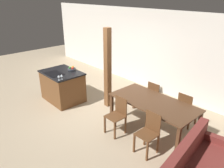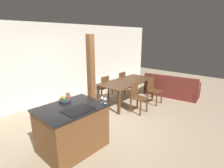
% 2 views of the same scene
% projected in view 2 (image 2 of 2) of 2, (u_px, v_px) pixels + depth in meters
% --- Properties ---
extents(ground_plane, '(16.00, 16.00, 0.00)m').
position_uv_depth(ground_plane, '(103.00, 124.00, 4.71)').
color(ground_plane, tan).
extents(wall_back, '(11.20, 0.08, 2.70)m').
position_uv_depth(wall_back, '(50.00, 64.00, 5.97)').
color(wall_back, silver).
rests_on(wall_back, ground_plane).
extents(kitchen_island, '(1.28, 0.96, 0.95)m').
position_uv_depth(kitchen_island, '(72.00, 128.00, 3.57)').
color(kitchen_island, brown).
rests_on(kitchen_island, ground_plane).
extents(fruit_bowl, '(0.25, 0.25, 0.11)m').
position_uv_depth(fruit_bowl, '(65.00, 99.00, 3.69)').
color(fruit_bowl, '#383D47').
rests_on(fruit_bowl, kitchen_island).
extents(wine_glass_near, '(0.07, 0.07, 0.15)m').
position_uv_depth(wine_glass_near, '(105.00, 98.00, 3.55)').
color(wine_glass_near, silver).
rests_on(wine_glass_near, kitchen_island).
extents(wine_glass_middle, '(0.07, 0.07, 0.15)m').
position_uv_depth(wine_glass_middle, '(102.00, 97.00, 3.61)').
color(wine_glass_middle, silver).
rests_on(wine_glass_middle, kitchen_island).
extents(dining_table, '(2.13, 1.03, 0.77)m').
position_uv_depth(dining_table, '(128.00, 83.00, 6.10)').
color(dining_table, '#51331E').
rests_on(dining_table, ground_plane).
extents(dining_chair_near_left, '(0.40, 0.40, 0.91)m').
position_uv_depth(dining_chair_near_left, '(137.00, 97.00, 5.33)').
color(dining_chair_near_left, brown).
rests_on(dining_chair_near_left, ground_plane).
extents(dining_chair_near_right, '(0.40, 0.40, 0.91)m').
position_uv_depth(dining_chair_near_right, '(153.00, 90.00, 6.01)').
color(dining_chair_near_right, brown).
rests_on(dining_chair_near_right, ground_plane).
extents(dining_chair_far_left, '(0.40, 0.40, 0.91)m').
position_uv_depth(dining_chair_far_left, '(103.00, 87.00, 6.29)').
color(dining_chair_far_left, brown).
rests_on(dining_chair_far_left, ground_plane).
extents(dining_chair_far_right, '(0.40, 0.40, 0.91)m').
position_uv_depth(dining_chair_far_right, '(120.00, 82.00, 6.97)').
color(dining_chair_far_right, brown).
rests_on(dining_chair_far_right, ground_plane).
extents(couch, '(1.12, 2.08, 0.84)m').
position_uv_depth(couch, '(171.00, 89.00, 6.84)').
color(couch, maroon).
rests_on(couch, ground_plane).
extents(timber_post, '(0.16, 0.16, 2.33)m').
position_uv_depth(timber_post, '(91.00, 78.00, 4.78)').
color(timber_post, brown).
rests_on(timber_post, ground_plane).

